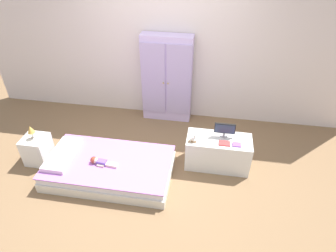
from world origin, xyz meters
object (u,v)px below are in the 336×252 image
Objects in this scene: tv_monitor at (225,129)px; rocking_horse_toy at (193,139)px; book_red at (224,143)px; nightstand at (38,149)px; bed at (110,168)px; table_lamp at (31,130)px; book_purple at (237,145)px; doll at (99,161)px; tv_stand at (218,152)px; wardrobe at (167,79)px.

rocking_horse_toy is (-0.42, -0.20, -0.07)m from tv_monitor.
book_red is at bearing -86.27° from tv_monitor.
bed is at bearing -5.62° from nightstand.
table_lamp is 2.86m from book_purple.
book_purple is at bearing 4.97° from nightstand.
book_red reaches higher than doll.
tv_monitor is 0.46m from rocking_horse_toy.
rocking_horse_toy is at bearing -175.83° from book_red.
tv_monitor reaches higher than bed.
bed is 1.55m from tv_stand.
book_red reaches higher than tv_stand.
book_red is at bearing 5.28° from table_lamp.
wardrobe is 1.38m from rocking_horse_toy.
bed is 1.78m from wardrobe.
bed is 1.24m from rocking_horse_toy.
nightstand reaches higher than bed.
rocking_horse_toy is 0.60m from book_purple.
nightstand is (-1.02, 0.17, -0.08)m from doll.
wardrobe is (0.55, 1.57, 0.64)m from bed.
wardrobe reaches higher than tv_stand.
wardrobe reaches higher than bed.
doll is 0.92× the size of nightstand.
tv_stand is (2.61, 0.34, 0.03)m from nightstand.
tv_stand is 0.49m from rocking_horse_toy.
book_red is (2.68, 0.25, 0.28)m from nightstand.
doll is 1.82m from wardrobe.
doll reaches higher than bed.
tv_stand is 3.14× the size of tv_monitor.
doll is 2.56× the size of book_red.
rocking_horse_toy is at bearing 16.32° from bed.
book_purple is (1.71, 0.36, 0.36)m from bed.
nightstand is 3.38× the size of rocking_horse_toy.
bed is 1.63m from book_red.
doll is 1.36× the size of tv_monitor.
book_purple reaches higher than doll.
rocking_horse_toy reaches higher than nightstand.
tv_monitor is at bearing -46.75° from wardrobe.
rocking_horse_toy is (1.23, 0.39, 0.25)m from doll.
bed is at bearing -109.38° from wardrobe.
tv_monitor reaches higher than book_red.
wardrobe reaches higher than tv_monitor.
nightstand is 0.28× the size of wardrobe.
bed is at bearing -5.62° from table_lamp.
rocking_horse_toy is (2.25, 0.22, -0.03)m from table_lamp.
table_lamp is (-1.13, 0.11, 0.44)m from bed.
tv_stand reaches higher than bed.
wardrobe is at bearing 70.62° from bed.
book_purple is (2.85, 0.25, 0.28)m from nightstand.
doll is 3.46× the size of book_purple.
tv_monitor is (0.98, -1.05, -0.15)m from wardrobe.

